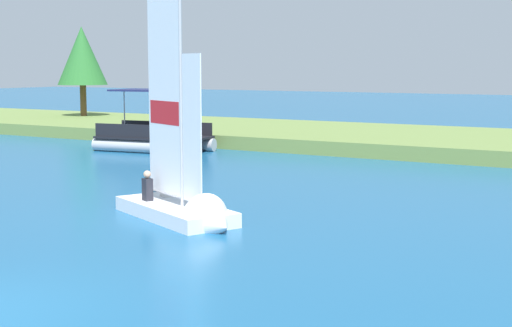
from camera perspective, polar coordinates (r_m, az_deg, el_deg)
shore_bank at (r=36.82m, az=15.26°, el=1.53°), size 80.00×11.26×0.64m
shoreline_tree_left at (r=51.27m, az=-13.03°, el=7.93°), size 3.25×3.25×5.87m
sailboat at (r=18.85m, az=-5.04°, el=-3.17°), size 4.67×3.17×6.85m
pontoon_boat at (r=35.17m, az=-7.71°, el=2.06°), size 5.57×3.11×2.85m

